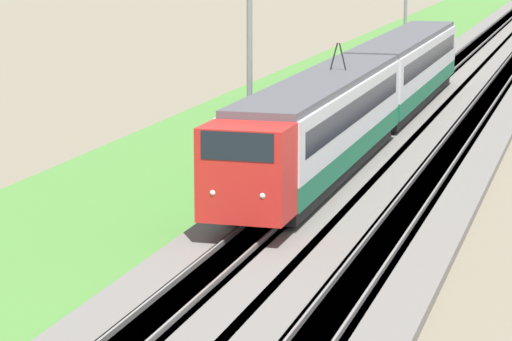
# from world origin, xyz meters

# --- Properties ---
(ballast_main) EXTENTS (240.00, 4.40, 0.30)m
(ballast_main) POSITION_xyz_m (50.00, 0.00, 0.15)
(ballast_main) COLOR slate
(ballast_main) RESTS_ON ground
(ballast_adjacent) EXTENTS (240.00, 4.40, 0.30)m
(ballast_adjacent) POSITION_xyz_m (50.00, -4.09, 0.15)
(ballast_adjacent) COLOR slate
(ballast_adjacent) RESTS_ON ground
(track_main) EXTENTS (240.00, 1.57, 0.45)m
(track_main) POSITION_xyz_m (50.00, 0.00, 0.16)
(track_main) COLOR #4C4238
(track_main) RESTS_ON ground
(track_adjacent) EXTENTS (240.00, 1.57, 0.45)m
(track_adjacent) POSITION_xyz_m (50.00, -4.09, 0.16)
(track_adjacent) COLOR #4C4238
(track_adjacent) RESTS_ON ground
(grass_verge) EXTENTS (240.00, 9.12, 0.12)m
(grass_verge) POSITION_xyz_m (50.00, 6.63, 0.06)
(grass_verge) COLOR #4C8438
(grass_verge) RESTS_ON ground
(passenger_train) EXTENTS (41.31, 2.83, 5.21)m
(passenger_train) POSITION_xyz_m (52.50, 0.00, 2.45)
(passenger_train) COLOR red
(passenger_train) RESTS_ON ground
(catenary_mast_mid) EXTENTS (0.22, 2.56, 9.04)m
(catenary_mast_mid) POSITION_xyz_m (42.55, 2.77, 4.67)
(catenary_mast_mid) COLOR slate
(catenary_mast_mid) RESTS_ON ground
(catenary_mast_far) EXTENTS (0.22, 2.56, 9.11)m
(catenary_mast_far) POSITION_xyz_m (79.93, 2.77, 4.70)
(catenary_mast_far) COLOR slate
(catenary_mast_far) RESTS_ON ground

